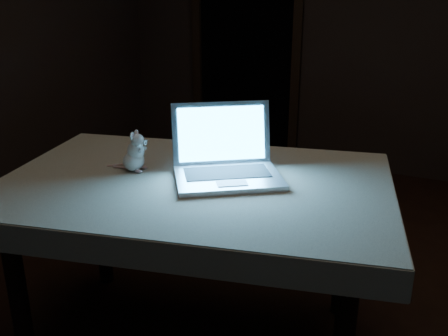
% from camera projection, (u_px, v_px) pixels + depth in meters
% --- Properties ---
extents(floor, '(5.00, 5.00, 0.00)m').
position_uv_depth(floor, '(266.00, 335.00, 2.36)').
color(floor, black).
rests_on(floor, ground).
extents(back_wall, '(4.50, 0.04, 2.60)m').
position_uv_depth(back_wall, '(372.00, 20.00, 4.07)').
color(back_wall, black).
rests_on(back_wall, ground).
extents(doorway, '(1.06, 0.36, 2.13)m').
position_uv_depth(doorway, '(246.00, 43.00, 4.56)').
color(doorway, black).
rests_on(doorway, back_wall).
extents(table, '(1.63, 1.21, 0.79)m').
position_uv_depth(table, '(196.00, 265.00, 2.19)').
color(table, black).
rests_on(table, floor).
extents(tablecloth, '(1.87, 1.56, 0.11)m').
position_uv_depth(tablecloth, '(183.00, 185.00, 2.15)').
color(tablecloth, beige).
rests_on(tablecloth, table).
extents(laptop, '(0.56, 0.55, 0.29)m').
position_uv_depth(laptop, '(228.00, 147.00, 2.00)').
color(laptop, silver).
rests_on(laptop, tablecloth).
extents(plush_mouse, '(0.16, 0.16, 0.18)m').
position_uv_depth(plush_mouse, '(133.00, 151.00, 2.13)').
color(plush_mouse, white).
rests_on(plush_mouse, tablecloth).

